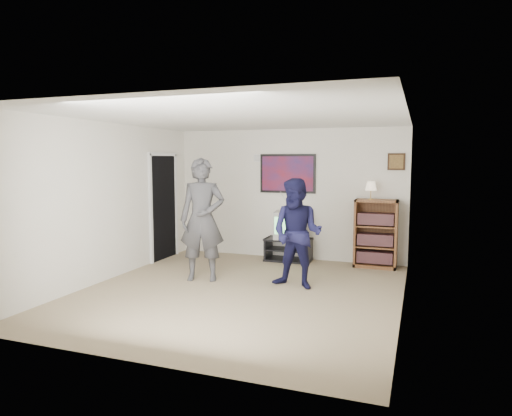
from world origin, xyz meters
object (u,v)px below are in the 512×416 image
Objects in this scene: crt_television at (291,225)px; bookshelf at (376,233)px; person_tall at (202,220)px; person_short at (297,234)px; media_stand at (288,250)px.

bookshelf reaches higher than crt_television.
person_short is (1.53, 0.07, -0.15)m from person_tall.
media_stand is 1.93m from person_short.
crt_television is 1.83m from person_short.
person_tall reaches higher than bookshelf.
bookshelf is at bearing 69.42° from person_short.
media_stand is at bearing -178.21° from bookshelf.
crt_television is at bearing -0.61° from media_stand.
person_tall is at bearing -169.09° from person_short.
crt_television is 2.06m from person_tall.
person_short reaches higher than bookshelf.
person_tall is at bearing -143.60° from bookshelf.
person_short is at bearing -118.86° from bookshelf.
crt_television is at bearing 44.38° from person_tall.
bookshelf is 2.04m from person_short.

